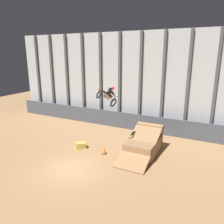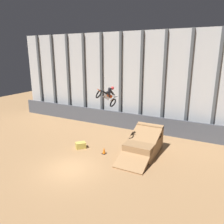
% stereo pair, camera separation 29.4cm
% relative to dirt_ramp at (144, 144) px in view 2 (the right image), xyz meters
% --- Properties ---
extents(ground_plane, '(60.00, 60.00, 0.00)m').
position_rel_dirt_ramp_xyz_m(ground_plane, '(-3.92, -5.32, -0.76)').
color(ground_plane, '#9E754C').
extents(arena_back_wall, '(32.00, 0.40, 10.81)m').
position_rel_dirt_ramp_xyz_m(arena_back_wall, '(-3.92, 6.14, 4.64)').
color(arena_back_wall, silver).
rests_on(arena_back_wall, ground_plane).
extents(lower_barrier, '(31.36, 0.20, 1.88)m').
position_rel_dirt_ramp_xyz_m(lower_barrier, '(-3.92, 5.03, 0.18)').
color(lower_barrier, '#474C56').
rests_on(lower_barrier, ground_plane).
extents(dirt_ramp, '(2.44, 5.48, 2.28)m').
position_rel_dirt_ramp_xyz_m(dirt_ramp, '(0.00, 0.00, 0.00)').
color(dirt_ramp, '#966F48').
rests_on(dirt_ramp, ground_plane).
extents(rider_bike_solo, '(1.62, 1.74, 1.67)m').
position_rel_dirt_ramp_xyz_m(rider_bike_solo, '(-2.26, -2.46, 4.53)').
color(rider_bike_solo, black).
extents(traffic_cone_near_ramp, '(0.36, 0.36, 0.58)m').
position_rel_dirt_ramp_xyz_m(traffic_cone_near_ramp, '(-2.96, -1.86, -0.48)').
color(traffic_cone_near_ramp, black).
rests_on(traffic_cone_near_ramp, ground_plane).
extents(hay_bale_trackside, '(1.05, 1.07, 0.57)m').
position_rel_dirt_ramp_xyz_m(hay_bale_trackside, '(-5.43, -1.86, -0.48)').
color(hay_bale_trackside, '#CCB751').
rests_on(hay_bale_trackside, ground_plane).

